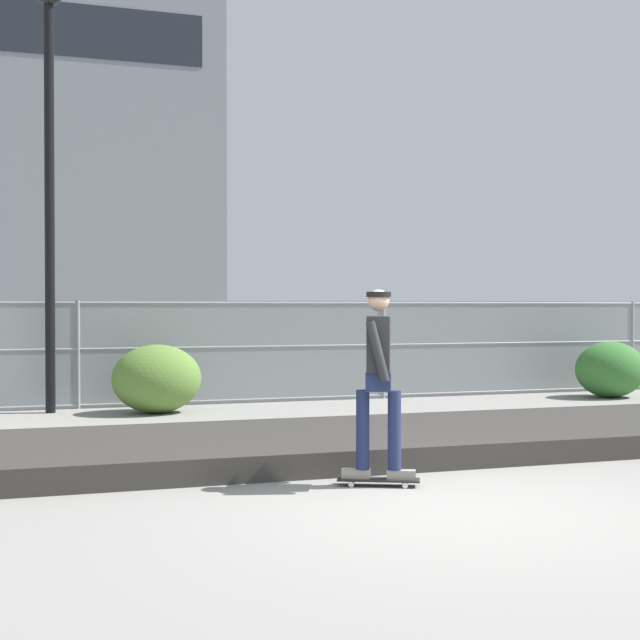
{
  "coord_description": "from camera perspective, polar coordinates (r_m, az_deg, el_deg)",
  "views": [
    {
      "loc": [
        -3.39,
        -6.8,
        1.75
      ],
      "look_at": [
        0.33,
        4.88,
        1.56
      ],
      "focal_mm": 49.2,
      "sensor_mm": 36.0,
      "label": 1
    }
  ],
  "objects": [
    {
      "name": "ground_plane",
      "position": [
        7.8,
        8.81,
        -12.09
      ],
      "size": [
        120.0,
        120.0,
        0.0
      ],
      "primitive_type": "plane",
      "color": "gray"
    },
    {
      "name": "gravel_berm",
      "position": [
        10.49,
        1.44,
        -7.97
      ],
      "size": [
        15.53,
        2.77,
        0.27
      ],
      "primitive_type": "cube",
      "color": "#33302D",
      "rests_on": "ground_plane"
    },
    {
      "name": "skateboard",
      "position": [
        8.68,
        3.82,
        -10.35
      ],
      "size": [
        0.81,
        0.5,
        0.07
      ],
      "color": "black",
      "rests_on": "ground_plane"
    },
    {
      "name": "skater",
      "position": [
        8.54,
        3.83,
        -3.29
      ],
      "size": [
        0.7,
        0.62,
        1.84
      ],
      "color": "gray",
      "rests_on": "skateboard"
    },
    {
      "name": "chain_fence",
      "position": [
        15.85,
        -5.28,
        -2.06
      ],
      "size": [
        28.05,
        0.06,
        1.85
      ],
      "color": "gray",
      "rests_on": "ground_plane"
    },
    {
      "name": "street_lamp",
      "position": [
        15.23,
        -17.2,
        10.66
      ],
      "size": [
        0.44,
        0.44,
        7.01
      ],
      "color": "black",
      "rests_on": "ground_plane"
    },
    {
      "name": "parked_car_near",
      "position": [
        17.92,
        -15.23,
        -2.05
      ],
      "size": [
        4.48,
        2.1,
        1.66
      ],
      "color": "navy",
      "rests_on": "ground_plane"
    },
    {
      "name": "parked_car_mid",
      "position": [
        19.07,
        2.7,
        -1.84
      ],
      "size": [
        4.44,
        2.04,
        1.66
      ],
      "color": "#566B4C",
      "rests_on": "ground_plane"
    },
    {
      "name": "shrub_center",
      "position": [
        14.6,
        -10.57,
        -3.78
      ],
      "size": [
        1.46,
        1.19,
        1.12
      ],
      "color": "#567A33",
      "rests_on": "ground_plane"
    },
    {
      "name": "shrub_right",
      "position": [
        17.71,
        18.36,
        -3.08
      ],
      "size": [
        1.39,
        1.13,
        1.07
      ],
      "color": "#336B2D",
      "rests_on": "ground_plane"
    }
  ]
}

